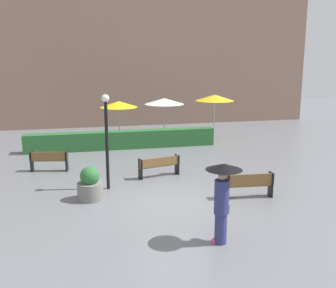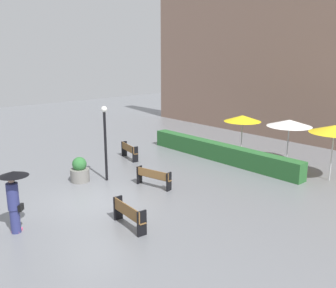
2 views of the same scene
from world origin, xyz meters
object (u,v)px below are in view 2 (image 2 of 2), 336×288
object	(u,v)px
bench_far_left	(129,150)
patio_umbrella_yellow	(243,118)
bench_mid_center	(153,176)
planter_pot	(80,171)
patio_umbrella_yellow_far	(335,129)
patio_umbrella_white	(289,123)
bench_near_right	(128,213)
pedestrian_with_umbrella	(14,194)
lamp_post	(105,135)

from	to	relation	value
bench_far_left	patio_umbrella_yellow	bearing A→B (deg)	56.44
patio_umbrella_yellow	bench_mid_center	bearing A→B (deg)	-83.52
planter_pot	patio_umbrella_yellow_far	bearing A→B (deg)	49.40
patio_umbrella_white	planter_pot	bearing A→B (deg)	-116.00
bench_near_right	bench_far_left	world-z (taller)	bench_near_right
bench_mid_center	patio_umbrella_white	size ratio (longest dim) A/B	0.74
patio_umbrella_yellow	patio_umbrella_yellow_far	xyz separation A→B (m)	(5.56, -0.49, 0.29)
bench_near_right	planter_pot	world-z (taller)	planter_pot
planter_pot	patio_umbrella_yellow_far	size ratio (longest dim) A/B	0.44
patio_umbrella_yellow	planter_pot	bearing A→B (deg)	-102.24
patio_umbrella_yellow	patio_umbrella_yellow_far	world-z (taller)	patio_umbrella_yellow_far
bench_mid_center	planter_pot	world-z (taller)	planter_pot
bench_far_left	pedestrian_with_umbrella	distance (m)	9.35
pedestrian_with_umbrella	patio_umbrella_yellow	size ratio (longest dim) A/B	0.91
lamp_post	bench_far_left	bearing A→B (deg)	127.99
bench_far_left	patio_umbrella_yellow_far	world-z (taller)	patio_umbrella_yellow_far
patio_umbrella_white	lamp_post	bearing A→B (deg)	-114.96
bench_mid_center	lamp_post	xyz separation A→B (m)	(-2.16, -1.05, 1.68)
bench_mid_center	patio_umbrella_yellow_far	size ratio (longest dim) A/B	0.68
pedestrian_with_umbrella	patio_umbrella_white	size ratio (longest dim) A/B	0.89
bench_near_right	planter_pot	size ratio (longest dim) A/B	1.46
patio_umbrella_white	bench_near_right	bearing A→B (deg)	-86.74
patio_umbrella_yellow_far	bench_near_right	bearing A→B (deg)	-102.55
patio_umbrella_yellow	lamp_post	bearing A→B (deg)	-99.12
bench_mid_center	patio_umbrella_yellow_far	world-z (taller)	patio_umbrella_yellow_far
bench_far_left	patio_umbrella_yellow_far	distance (m)	10.58
bench_near_right	lamp_post	size ratio (longest dim) A/B	0.49
planter_pot	lamp_post	world-z (taller)	lamp_post
pedestrian_with_umbrella	lamp_post	world-z (taller)	lamp_post
bench_mid_center	patio_umbrella_yellow_far	distance (m)	8.49
bench_mid_center	patio_umbrella_white	xyz separation A→B (m)	(1.91, 7.69, 1.72)
pedestrian_with_umbrella	bench_near_right	bearing A→B (deg)	54.27
bench_mid_center	planter_pot	size ratio (longest dim) A/B	1.53
pedestrian_with_umbrella	lamp_post	xyz separation A→B (m)	(-2.53, 5.08, 0.81)
planter_pot	patio_umbrella_yellow	distance (m)	9.69
bench_near_right	patio_umbrella_yellow	size ratio (longest dim) A/B	0.73
pedestrian_with_umbrella	patio_umbrella_white	xyz separation A→B (m)	(1.54, 13.82, 0.85)
bench_mid_center	patio_umbrella_yellow	xyz separation A→B (m)	(-0.82, 7.27, 1.66)
bench_mid_center	patio_umbrella_yellow	size ratio (longest dim) A/B	0.76
lamp_post	bench_mid_center	bearing A→B (deg)	25.95
bench_far_left	patio_umbrella_white	world-z (taller)	patio_umbrella_white
bench_near_right	patio_umbrella_white	bearing A→B (deg)	93.26
patio_umbrella_yellow_far	patio_umbrella_white	bearing A→B (deg)	162.14
bench_mid_center	patio_umbrella_yellow	bearing A→B (deg)	96.48
bench_near_right	patio_umbrella_white	xyz separation A→B (m)	(-0.62, 10.83, 1.70)
lamp_post	patio_umbrella_yellow_far	world-z (taller)	lamp_post
planter_pot	lamp_post	size ratio (longest dim) A/B	0.33
bench_near_right	patio_umbrella_white	size ratio (longest dim) A/B	0.71
bench_near_right	planter_pot	xyz separation A→B (m)	(-5.37, 1.08, -0.01)
patio_umbrella_yellow	patio_umbrella_white	world-z (taller)	patio_umbrella_white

